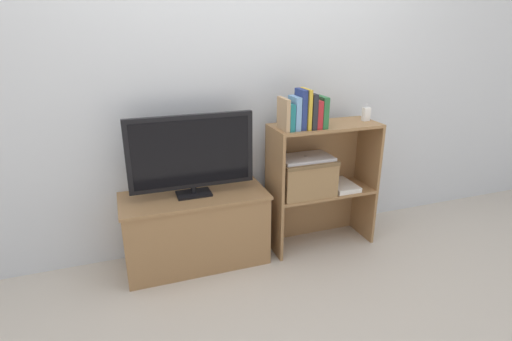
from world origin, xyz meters
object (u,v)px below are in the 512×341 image
Objects in this scene: book_skyblue at (295,113)px; magazine_stack at (341,185)px; baby_monitor at (366,114)px; storage_basket_left at (305,175)px; tv_stand at (196,229)px; book_teal at (289,117)px; book_tan at (283,114)px; book_mustard at (305,109)px; tv at (192,154)px; book_navy at (301,109)px; book_crimson at (316,114)px; laptop at (306,158)px; book_forest at (321,112)px; book_charcoal at (310,111)px.

magazine_stack is at bearing 5.26° from book_skyblue.
baby_monitor is 0.32× the size of storage_basket_left.
tv_stand is 0.96m from book_teal.
magazine_stack is at bearing -175.55° from baby_monitor.
book_mustard reaches higher than book_tan.
baby_monitor reaches higher than storage_basket_left.
tv is 2.06× the size of storage_basket_left.
storage_basket_left is 1.46× the size of magazine_stack.
book_tan is 0.65m from baby_monitor.
book_mustard is (0.03, 0.00, 0.00)m from book_navy.
book_crimson is 0.47× the size of storage_basket_left.
laptop reaches higher than storage_basket_left.
tv_stand is at bearing 90.00° from tv.
book_mustard is 0.12m from book_forest.
book_teal is (0.61, -0.09, 0.21)m from tv.
book_charcoal reaches higher than tv_stand.
tv_stand is 7.66× the size of baby_monitor.
tv is 3.49× the size of book_charcoal.
book_teal is 0.94× the size of book_crimson.
laptop is (0.19, 0.04, -0.32)m from book_tan.
tv is at bearing 173.79° from book_forest.
book_navy is at bearing -152.56° from laptop.
book_charcoal is 0.65m from magazine_stack.
tv_stand is at bearing 175.66° from storage_basket_left.
tv_stand is 1.00m from book_skyblue.
tv is 1.11m from magazine_stack.
laptop is at bearing 10.72° from book_tan.
book_skyblue reaches higher than tv.
magazine_stack is (0.26, 0.04, -0.55)m from book_crimson.
book_skyblue reaches higher than book_crimson.
baby_monitor is at bearing 7.50° from book_forest.
book_teal is 0.85× the size of book_forest.
book_navy is at bearing 0.00° from book_teal.
tv_stand is 1.07m from book_mustard.
book_skyblue is at bearing -174.97° from baby_monitor.
book_navy is at bearing 180.00° from book_charcoal.
book_teal is 0.12m from book_mustard.
book_teal is 0.81× the size of book_skyblue.
tv_stand is 2.45× the size of storage_basket_left.
book_tan is 0.78× the size of magazine_stack.
book_navy is 0.07m from book_charcoal.
book_forest is (0.23, 0.00, 0.02)m from book_teal.
book_mustard is 0.66× the size of storage_basket_left.
book_navy reaches higher than storage_basket_left.
baby_monitor is (0.38, 0.05, -0.05)m from book_forest.
book_tan is 1.14× the size of book_crimson.
book_tan is 0.37m from laptop.
book_crimson reaches higher than storage_basket_left.
book_skyblue is 0.15m from book_crimson.
tv_stand is 1.08m from book_charcoal.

